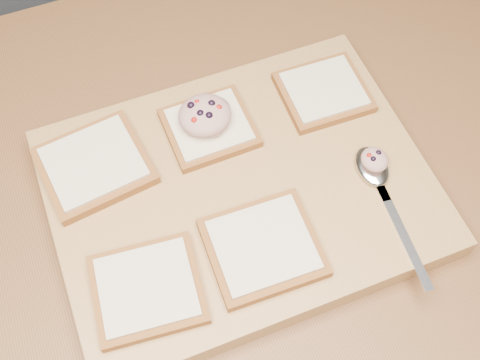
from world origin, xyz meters
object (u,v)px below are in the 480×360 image
object	(u,v)px
bread_far_center	(209,127)
spoon	(376,176)
cutting_board	(240,192)
tuna_salad_dollop	(205,115)

from	to	relation	value
bread_far_center	spoon	xyz separation A→B (m)	(0.17, -0.15, -0.00)
cutting_board	bread_far_center	bearing A→B (deg)	94.58
tuna_salad_dollop	spoon	world-z (taller)	tuna_salad_dollop
cutting_board	spoon	bearing A→B (deg)	-18.40
bread_far_center	tuna_salad_dollop	size ratio (longest dim) A/B	1.63
cutting_board	tuna_salad_dollop	world-z (taller)	tuna_salad_dollop
bread_far_center	spoon	bearing A→B (deg)	-40.55
cutting_board	tuna_salad_dollop	bearing A→B (deg)	96.49
cutting_board	spoon	world-z (taller)	spoon
spoon	bread_far_center	bearing A→B (deg)	139.45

